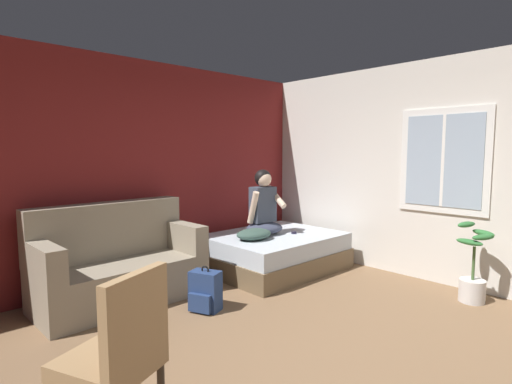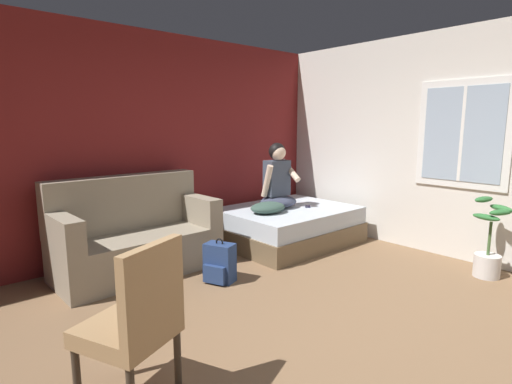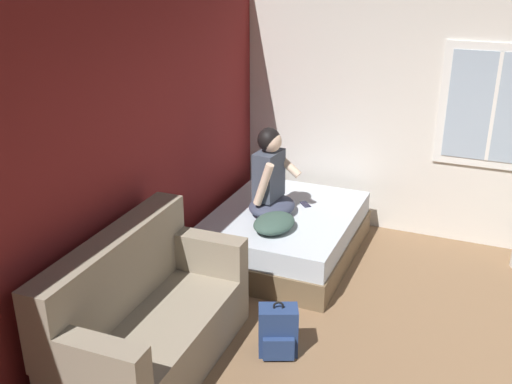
{
  "view_description": "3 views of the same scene",
  "coord_description": "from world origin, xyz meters",
  "px_view_note": "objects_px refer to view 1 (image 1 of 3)",
  "views": [
    {
      "loc": [
        -2.13,
        -1.52,
        1.6
      ],
      "look_at": [
        1.04,
        1.85,
        1.13
      ],
      "focal_mm": 28.0,
      "sensor_mm": 36.0,
      "label": 1
    },
    {
      "loc": [
        -2.13,
        -1.52,
        1.6
      ],
      "look_at": [
        1.15,
        2.23,
        0.75
      ],
      "focal_mm": 28.0,
      "sensor_mm": 36.0,
      "label": 2
    },
    {
      "loc": [
        -3.46,
        0.33,
        2.93
      ],
      "look_at": [
        0.93,
        2.17,
        0.98
      ],
      "focal_mm": 42.0,
      "sensor_mm": 36.0,
      "label": 3
    }
  ],
  "objects_px": {
    "side_chair": "(118,352)",
    "potted_plant": "(473,274)",
    "bed": "(274,252)",
    "backpack": "(205,292)",
    "throw_pillow": "(254,234)",
    "couch": "(118,264)",
    "cell_phone": "(294,233)",
    "person_seated": "(264,208)"
  },
  "relations": [
    {
      "from": "bed",
      "to": "person_seated",
      "type": "height_order",
      "value": "person_seated"
    },
    {
      "from": "side_chair",
      "to": "bed",
      "type": "bearing_deg",
      "value": 30.02
    },
    {
      "from": "bed",
      "to": "side_chair",
      "type": "distance_m",
      "value": 3.43
    },
    {
      "from": "cell_phone",
      "to": "person_seated",
      "type": "bearing_deg",
      "value": 10.59
    },
    {
      "from": "side_chair",
      "to": "couch",
      "type": "bearing_deg",
      "value": 65.8
    },
    {
      "from": "potted_plant",
      "to": "couch",
      "type": "bearing_deg",
      "value": 136.02
    },
    {
      "from": "couch",
      "to": "side_chair",
      "type": "bearing_deg",
      "value": -114.2
    },
    {
      "from": "backpack",
      "to": "potted_plant",
      "type": "height_order",
      "value": "potted_plant"
    },
    {
      "from": "side_chair",
      "to": "throw_pillow",
      "type": "height_order",
      "value": "side_chair"
    },
    {
      "from": "couch",
      "to": "side_chair",
      "type": "distance_m",
      "value": 2.25
    },
    {
      "from": "person_seated",
      "to": "backpack",
      "type": "xyz_separation_m",
      "value": [
        -1.45,
        -0.64,
        -0.64
      ]
    },
    {
      "from": "side_chair",
      "to": "backpack",
      "type": "bearing_deg",
      "value": 39.82
    },
    {
      "from": "couch",
      "to": "potted_plant",
      "type": "bearing_deg",
      "value": -43.98
    },
    {
      "from": "bed",
      "to": "person_seated",
      "type": "xyz_separation_m",
      "value": [
        -0.08,
        0.12,
        0.6
      ]
    },
    {
      "from": "couch",
      "to": "side_chair",
      "type": "relative_size",
      "value": 1.75
    },
    {
      "from": "side_chair",
      "to": "potted_plant",
      "type": "distance_m",
      "value": 3.69
    },
    {
      "from": "bed",
      "to": "couch",
      "type": "relative_size",
      "value": 1.02
    },
    {
      "from": "bed",
      "to": "throw_pillow",
      "type": "relative_size",
      "value": 3.65
    },
    {
      "from": "backpack",
      "to": "throw_pillow",
      "type": "distance_m",
      "value": 1.26
    },
    {
      "from": "cell_phone",
      "to": "potted_plant",
      "type": "xyz_separation_m",
      "value": [
        0.42,
        -2.15,
        -0.18
      ]
    },
    {
      "from": "couch",
      "to": "person_seated",
      "type": "bearing_deg",
      "value": -6.28
    },
    {
      "from": "couch",
      "to": "bed",
      "type": "bearing_deg",
      "value": -9.47
    },
    {
      "from": "backpack",
      "to": "side_chair",
      "type": "bearing_deg",
      "value": -140.18
    },
    {
      "from": "potted_plant",
      "to": "bed",
      "type": "bearing_deg",
      "value": 106.53
    },
    {
      "from": "couch",
      "to": "cell_phone",
      "type": "distance_m",
      "value": 2.34
    },
    {
      "from": "bed",
      "to": "couch",
      "type": "height_order",
      "value": "couch"
    },
    {
      "from": "throw_pillow",
      "to": "bed",
      "type": "bearing_deg",
      "value": 6.82
    },
    {
      "from": "side_chair",
      "to": "cell_phone",
      "type": "relative_size",
      "value": 6.81
    },
    {
      "from": "backpack",
      "to": "couch",
      "type": "bearing_deg",
      "value": 120.65
    },
    {
      "from": "side_chair",
      "to": "potted_plant",
      "type": "relative_size",
      "value": 1.15
    },
    {
      "from": "backpack",
      "to": "potted_plant",
      "type": "relative_size",
      "value": 0.54
    },
    {
      "from": "person_seated",
      "to": "throw_pillow",
      "type": "relative_size",
      "value": 1.82
    },
    {
      "from": "backpack",
      "to": "throw_pillow",
      "type": "xyz_separation_m",
      "value": [
        1.11,
        0.47,
        0.36
      ]
    },
    {
      "from": "bed",
      "to": "backpack",
      "type": "distance_m",
      "value": 1.62
    },
    {
      "from": "couch",
      "to": "cell_phone",
      "type": "bearing_deg",
      "value": -11.65
    },
    {
      "from": "potted_plant",
      "to": "throw_pillow",
      "type": "bearing_deg",
      "value": 116.19
    },
    {
      "from": "bed",
      "to": "potted_plant",
      "type": "bearing_deg",
      "value": -73.47
    },
    {
      "from": "side_chair",
      "to": "potted_plant",
      "type": "xyz_separation_m",
      "value": [
        3.64,
        -0.57,
        -0.23
      ]
    },
    {
      "from": "side_chair",
      "to": "cell_phone",
      "type": "xyz_separation_m",
      "value": [
        3.22,
        1.58,
        -0.05
      ]
    },
    {
      "from": "side_chair",
      "to": "cell_phone",
      "type": "bearing_deg",
      "value": 26.15
    },
    {
      "from": "bed",
      "to": "backpack",
      "type": "height_order",
      "value": "bed"
    },
    {
      "from": "person_seated",
      "to": "backpack",
      "type": "distance_m",
      "value": 1.71
    }
  ]
}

